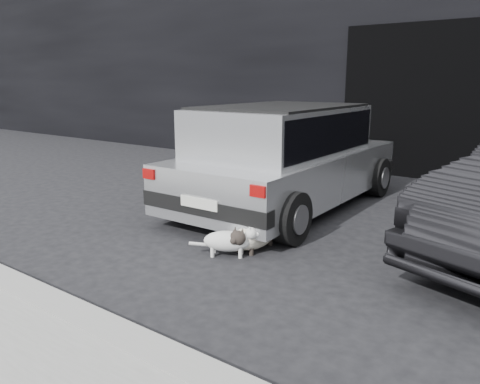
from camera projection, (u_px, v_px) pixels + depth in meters
The scene contains 6 objects.
ground at pixel (276, 231), 5.27m from camera, with size 80.00×80.00×0.00m, color black.
garage_opening at pixel (462, 103), 7.52m from camera, with size 4.00×0.10×2.60m, color black.
curb at pixel (182, 370), 2.65m from camera, with size 18.00×0.25×0.12m, color gray.
silver_hatchback at pixel (285, 153), 6.11m from camera, with size 1.88×3.70×1.35m.
cat_siamese at pixel (252, 237), 4.66m from camera, with size 0.31×0.88×0.30m.
cat_white at pixel (230, 240), 4.51m from camera, with size 0.60×0.44×0.32m.
Camera 1 is at (2.65, -4.29, 1.66)m, focal length 35.00 mm.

